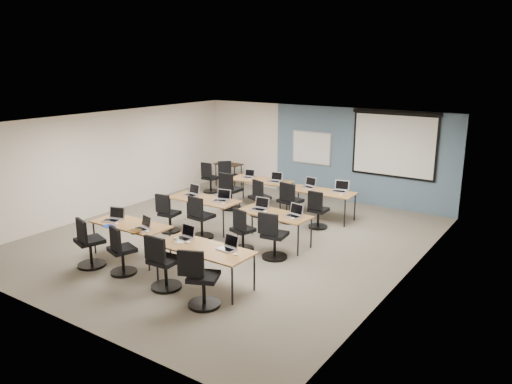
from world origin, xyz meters
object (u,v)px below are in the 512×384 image
Objects in this scene: projector_screen at (394,141)px; laptop_5 at (222,198)px; laptop_8 at (248,176)px; task_chair_0 at (89,247)px; task_chair_5 at (200,221)px; training_table_mid_right at (274,215)px; training_table_back_left at (261,182)px; laptop_3 at (229,246)px; laptop_7 at (294,213)px; task_chair_8 at (230,194)px; task_chair_1 at (121,254)px; task_chair_11 at (317,213)px; training_table_back_right at (321,193)px; laptop_6 at (260,207)px; laptop_9 at (275,179)px; laptop_0 at (114,217)px; spare_chair_b at (210,180)px; training_table_front_right at (204,250)px; laptop_2 at (185,235)px; task_chair_6 at (242,233)px; task_chair_2 at (163,267)px; spare_chair_a at (230,179)px; laptop_4 at (192,193)px; whiteboard at (311,148)px; task_chair_4 at (168,216)px; training_table_front_left at (131,226)px; laptop_11 at (340,189)px; laptop_10 at (309,185)px; task_chair_9 at (259,201)px; training_table_mid_left at (204,201)px; laptop_1 at (143,226)px; task_chair_3 at (201,283)px; task_chair_7 at (273,240)px; task_chair_10 at (290,205)px.

projector_screen is 5.00m from laptop_5.
task_chair_0 is at bearing -100.00° from laptop_8.
training_table_mid_right is at bearing 24.65° from task_chair_5.
laptop_3 is (2.45, -4.74, 0.11)m from training_table_back_left.
task_chair_8 is at bearing 161.47° from laptop_7.
task_chair_1 is 4.73m from task_chair_8.
task_chair_11 is (-0.89, -2.66, -1.49)m from projector_screen.
training_table_back_right is 1.74× the size of task_chair_5.
task_chair_11 is (0.70, 1.47, -0.40)m from laptop_6.
training_table_mid_right is 2.98m from laptop_9.
laptop_0 is 0.38× the size of spare_chair_b.
laptop_5 is 0.99× the size of laptop_6.
training_table_front_right is 1.83× the size of task_chair_5.
task_chair_0 reaches higher than laptop_5.
laptop_2 is at bearing 52.13° from task_chair_1.
projector_screen is 2.50× the size of spare_chair_b.
laptop_6 reaches higher than task_chair_6.
task_chair_2 reaches higher than laptop_6.
task_chair_11 is at bearing -67.89° from spare_chair_a.
task_chair_6 reaches higher than training_table_back_right.
laptop_4 is at bearing -179.37° from training_table_mid_right.
whiteboard reaches higher than task_chair_4.
spare_chair_b is at bearing 177.59° from spare_chair_a.
laptop_7 is (-0.70, -4.13, -1.09)m from projector_screen.
laptop_3 reaches higher than training_table_front_left.
laptop_0 is 2.22m from task_chair_2.
laptop_11 reaches higher than laptop_9.
laptop_4 reaches higher than laptop_9.
task_chair_6 reaches higher than task_chair_11.
laptop_10 is (2.04, 4.82, -0.00)m from laptop_0.
task_chair_2 is 4.68m from task_chair_9.
training_table_mid_left is 0.49m from laptop_4.
laptop_0 is 0.92m from laptop_1.
laptop_5 is 1.01× the size of laptop_7.
laptop_11 is at bearing 35.97° from laptop_5.
spare_chair_a is (-3.16, 6.15, -0.02)m from task_chair_2.
training_table_front_left is at bearing -11.76° from laptop_0.
laptop_8 is (-2.01, 5.51, 0.36)m from task_chair_2.
projector_screen is at bearing 87.53° from task_chair_6.
training_table_front_right is at bearing 43.46° from task_chair_2.
spare_chair_b is (-4.60, 5.87, -0.03)m from task_chair_3.
task_chair_9 is (0.14, 1.41, -0.38)m from laptop_5.
laptop_4 is at bearing 155.42° from task_chair_7.
training_table_front_left is 0.98× the size of training_table_back_right.
laptop_10 is (1.12, 4.86, -0.00)m from laptop_1.
laptop_9 is at bearing 83.09° from training_table_front_left.
task_chair_10 reaches higher than task_chair_11.
task_chair_6 is 1.00× the size of task_chair_11.
training_table_mid_right is at bearing -91.63° from training_table_back_right.
projector_screen is 7.52m from task_chair_2.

